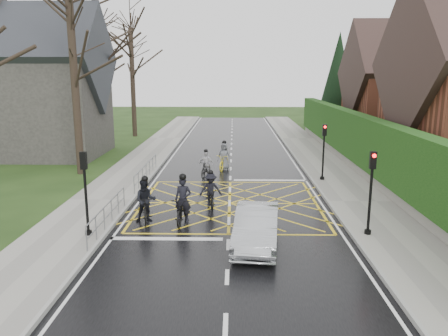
{
  "coord_description": "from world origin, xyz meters",
  "views": [
    {
      "loc": [
        0.17,
        -19.41,
        5.89
      ],
      "look_at": [
        -0.29,
        1.75,
        1.3
      ],
      "focal_mm": 35.0,
      "sensor_mm": 36.0,
      "label": 1
    }
  ],
  "objects_px": {
    "cyclist_front": "(206,167)",
    "car": "(257,227)",
    "cyclist_rear": "(183,207)",
    "cyclist_mid": "(211,194)",
    "cyclist_lead": "(224,160)",
    "cyclist_back": "(145,205)"
  },
  "relations": [
    {
      "from": "cyclist_back",
      "to": "cyclist_mid",
      "type": "height_order",
      "value": "cyclist_back"
    },
    {
      "from": "cyclist_rear",
      "to": "cyclist_front",
      "type": "relative_size",
      "value": 1.25
    },
    {
      "from": "cyclist_rear",
      "to": "cyclist_mid",
      "type": "relative_size",
      "value": 1.16
    },
    {
      "from": "cyclist_rear",
      "to": "cyclist_front",
      "type": "distance_m",
      "value": 7.92
    },
    {
      "from": "cyclist_back",
      "to": "cyclist_lead",
      "type": "distance_m",
      "value": 10.27
    },
    {
      "from": "cyclist_front",
      "to": "car",
      "type": "distance_m",
      "value": 10.57
    },
    {
      "from": "cyclist_lead",
      "to": "cyclist_mid",
      "type": "bearing_deg",
      "value": -79.68
    },
    {
      "from": "cyclist_back",
      "to": "cyclist_front",
      "type": "height_order",
      "value": "cyclist_back"
    },
    {
      "from": "cyclist_rear",
      "to": "cyclist_lead",
      "type": "distance_m",
      "value": 9.94
    },
    {
      "from": "cyclist_lead",
      "to": "cyclist_back",
      "type": "bearing_deg",
      "value": -93.17
    },
    {
      "from": "cyclist_mid",
      "to": "cyclist_lead",
      "type": "distance_m",
      "value": 7.76
    },
    {
      "from": "cyclist_front",
      "to": "cyclist_mid",
      "type": "bearing_deg",
      "value": -69.15
    },
    {
      "from": "cyclist_back",
      "to": "car",
      "type": "bearing_deg",
      "value": -39.55
    },
    {
      "from": "cyclist_front",
      "to": "car",
      "type": "height_order",
      "value": "cyclist_front"
    },
    {
      "from": "cyclist_lead",
      "to": "car",
      "type": "relative_size",
      "value": 0.48
    },
    {
      "from": "cyclist_rear",
      "to": "cyclist_mid",
      "type": "height_order",
      "value": "cyclist_rear"
    },
    {
      "from": "car",
      "to": "cyclist_lead",
      "type": "bearing_deg",
      "value": 102.55
    },
    {
      "from": "cyclist_back",
      "to": "cyclist_lead",
      "type": "xyz_separation_m",
      "value": [
        2.97,
        9.83,
        -0.08
      ]
    },
    {
      "from": "cyclist_rear",
      "to": "cyclist_back",
      "type": "bearing_deg",
      "value": -175.24
    },
    {
      "from": "cyclist_lead",
      "to": "car",
      "type": "xyz_separation_m",
      "value": [
        1.39,
        -12.22,
        0.04
      ]
    },
    {
      "from": "cyclist_rear",
      "to": "cyclist_front",
      "type": "height_order",
      "value": "cyclist_rear"
    },
    {
      "from": "cyclist_mid",
      "to": "cyclist_rear",
      "type": "bearing_deg",
      "value": -125.57
    }
  ]
}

